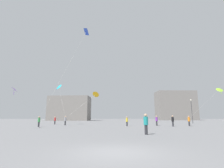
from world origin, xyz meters
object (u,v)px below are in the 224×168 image
(person_in_purple, at_px, (157,120))
(kite_cobalt_delta, at_px, (86,33))
(person_in_green, at_px, (39,121))
(person_in_grey, at_px, (65,120))
(building_centre_hall, at_px, (175,106))
(building_left_hall, at_px, (70,108))
(lamppost_east, at_px, (192,108))
(person_in_orange, at_px, (189,120))
(kite_amber_diamond, at_px, (96,94))
(kite_violet_delta, at_px, (15,90))
(kite_cyan_diamond, at_px, (59,87))
(person_in_red, at_px, (55,120))
(kite_lime_diamond, at_px, (219,90))
(person_in_black, at_px, (173,120))
(person_in_yellow, at_px, (127,121))
(person_in_teal, at_px, (146,123))

(person_in_purple, xyz_separation_m, kite_cobalt_delta, (-12.55, -6.73, 13.74))
(person_in_green, bearing_deg, person_in_grey, -9.41)
(building_centre_hall, bearing_deg, building_left_hall, -168.14)
(lamppost_east, bearing_deg, person_in_orange, -117.75)
(kite_amber_diamond, height_order, kite_violet_delta, kite_amber_diamond)
(person_in_orange, distance_m, kite_cyan_diamond, 25.99)
(person_in_red, distance_m, kite_amber_diamond, 11.31)
(person_in_green, distance_m, kite_lime_diamond, 27.79)
(kite_amber_diamond, bearing_deg, person_in_black, -18.95)
(person_in_green, xyz_separation_m, kite_cyan_diamond, (0.64, 7.34, 6.88))
(person_in_orange, height_order, lamppost_east, lamppost_east)
(person_in_orange, relative_size, person_in_red, 1.05)
(kite_cobalt_delta, bearing_deg, kite_cyan_diamond, 124.17)
(person_in_black, bearing_deg, person_in_purple, 16.59)
(person_in_purple, xyz_separation_m, building_centre_hall, (26.64, 60.39, 6.59))
(person_in_purple, relative_size, kite_cyan_diamond, 0.25)
(person_in_red, relative_size, lamppost_east, 0.29)
(person_in_orange, relative_size, kite_lime_diamond, 0.26)
(person_in_green, relative_size, kite_cobalt_delta, 0.12)
(person_in_black, bearing_deg, kite_cyan_diamond, 56.40)
(kite_cyan_diamond, height_order, kite_cobalt_delta, kite_cobalt_delta)
(person_in_black, xyz_separation_m, kite_lime_diamond, (5.24, -5.05, 4.40))
(person_in_yellow, relative_size, person_in_green, 0.96)
(kite_cobalt_delta, bearing_deg, kite_violet_delta, -168.72)
(person_in_orange, distance_m, person_in_grey, 22.82)
(person_in_orange, xyz_separation_m, person_in_green, (-25.24, -2.44, -0.05))
(person_in_yellow, distance_m, building_left_hall, 55.38)
(building_centre_hall, bearing_deg, lamppost_east, -106.65)
(person_in_purple, xyz_separation_m, kite_violet_delta, (-21.86, -8.59, 4.31))
(person_in_orange, bearing_deg, kite_lime_diamond, -118.93)
(person_in_purple, bearing_deg, person_in_orange, -151.72)
(person_in_green, bearing_deg, person_in_purple, -63.59)
(person_in_teal, bearing_deg, person_in_purple, 167.84)
(person_in_purple, xyz_separation_m, person_in_red, (-20.57, 6.04, -0.06))
(kite_lime_diamond, height_order, building_left_hall, building_left_hall)
(person_in_orange, distance_m, building_left_hall, 60.45)
(kite_cyan_diamond, bearing_deg, person_in_yellow, -19.86)
(person_in_orange, relative_size, building_centre_hall, 0.09)
(person_in_teal, bearing_deg, kite_cobalt_delta, -137.63)
(person_in_yellow, relative_size, person_in_black, 0.89)
(kite_cobalt_delta, xyz_separation_m, building_left_hall, (-14.81, 55.78, -9.19))
(person_in_teal, distance_m, kite_amber_diamond, 19.80)
(kite_cyan_diamond, bearing_deg, person_in_orange, -11.26)
(person_in_yellow, height_order, person_in_grey, person_in_grey)
(kite_amber_diamond, xyz_separation_m, building_left_hall, (-15.92, 47.33, -0.48))
(person_in_green, height_order, lamppost_east, lamppost_east)
(kite_violet_delta, height_order, lamppost_east, lamppost_east)
(person_in_orange, distance_m, kite_violet_delta, 28.33)
(kite_violet_delta, bearing_deg, building_centre_hall, 54.89)
(person_in_orange, xyz_separation_m, building_left_hall, (-32.62, 50.69, 4.56))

